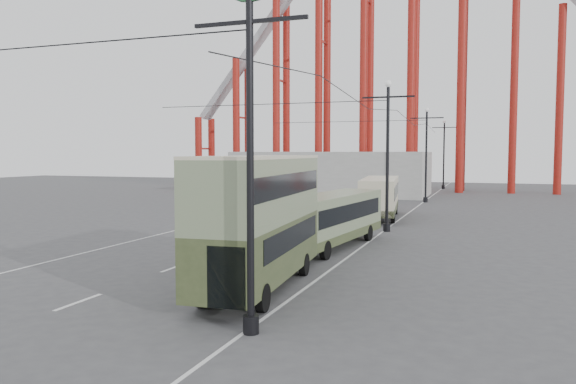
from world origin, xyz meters
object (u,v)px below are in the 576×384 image
at_px(double_decker_bus, 260,215).
at_px(pedestrian, 321,225).
at_px(single_decker_green, 332,217).
at_px(single_decker_cream, 380,196).
at_px(lamp_post_near, 250,39).

relative_size(double_decker_bus, pedestrian, 4.78).
height_order(single_decker_green, pedestrian, single_decker_green).
bearing_deg(single_decker_cream, pedestrian, -101.41).
distance_m(double_decker_bus, pedestrian, 11.08).
xyz_separation_m(double_decker_bus, single_decker_green, (0.07, 9.39, -1.12)).
bearing_deg(pedestrian, lamp_post_near, 96.73).
bearing_deg(single_decker_green, lamp_post_near, -76.91).
distance_m(lamp_post_near, double_decker_bus, 7.23).
height_order(double_decker_bus, pedestrian, double_decker_bus).
height_order(double_decker_bus, single_decker_cream, double_decker_bus).
bearing_deg(single_decker_cream, lamp_post_near, -93.62).
relative_size(double_decker_bus, single_decker_green, 0.91).
distance_m(double_decker_bus, single_decker_green, 9.46).
distance_m(single_decker_green, pedestrian, 1.94).
xyz_separation_m(single_decker_green, single_decker_cream, (-0.13, 13.98, 0.13)).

